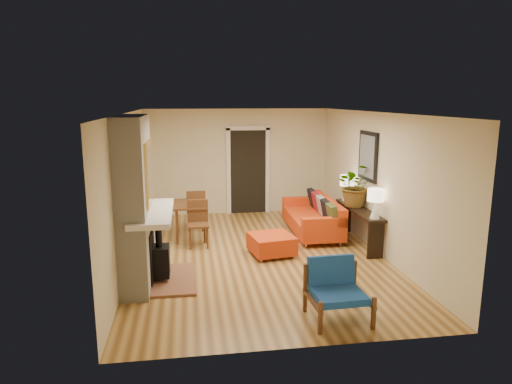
# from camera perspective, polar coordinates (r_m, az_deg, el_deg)

# --- Properties ---
(room_shell) EXTENTS (6.50, 6.50, 6.50)m
(room_shell) POSITION_cam_1_polar(r_m,az_deg,el_deg) (10.85, 1.26, 3.12)
(room_shell) COLOR tan
(room_shell) RESTS_ON ground
(fireplace) EXTENTS (1.09, 1.68, 2.60)m
(fireplace) POSITION_cam_1_polar(r_m,az_deg,el_deg) (7.17, -14.57, -1.68)
(fireplace) COLOR white
(fireplace) RESTS_ON ground
(sofa) EXTENTS (0.91, 2.08, 0.82)m
(sofa) POSITION_cam_1_polar(r_m,az_deg,el_deg) (9.84, 7.45, -3.11)
(sofa) COLOR silver
(sofa) RESTS_ON ground
(ottoman) EXTENTS (0.87, 0.87, 0.38)m
(ottoman) POSITION_cam_1_polar(r_m,az_deg,el_deg) (8.46, 1.97, -6.44)
(ottoman) COLOR silver
(ottoman) RESTS_ON ground
(blue_chair) EXTENTS (0.77, 0.76, 0.78)m
(blue_chair) POSITION_cam_1_polar(r_m,az_deg,el_deg) (6.20, 9.91, -11.54)
(blue_chair) COLOR brown
(blue_chair) RESTS_ON ground
(dining_table) EXTENTS (0.71, 1.67, 0.90)m
(dining_table) POSITION_cam_1_polar(r_m,az_deg,el_deg) (9.49, -7.84, -2.23)
(dining_table) COLOR brown
(dining_table) RESTS_ON ground
(console_table) EXTENTS (0.34, 1.85, 0.72)m
(console_table) POSITION_cam_1_polar(r_m,az_deg,el_deg) (9.20, 12.74, -2.94)
(console_table) COLOR black
(console_table) RESTS_ON ground
(lamp_near) EXTENTS (0.30, 0.30, 0.54)m
(lamp_near) POSITION_cam_1_polar(r_m,az_deg,el_deg) (8.41, 14.72, -0.99)
(lamp_near) COLOR white
(lamp_near) RESTS_ON console_table
(lamp_far) EXTENTS (0.30, 0.30, 0.54)m
(lamp_far) POSITION_cam_1_polar(r_m,az_deg,el_deg) (9.78, 11.30, 0.90)
(lamp_far) COLOR white
(lamp_far) RESTS_ON console_table
(houseplant) EXTENTS (0.82, 0.73, 0.87)m
(houseplant) POSITION_cam_1_polar(r_m,az_deg,el_deg) (9.26, 12.39, 0.87)
(houseplant) COLOR #1E5919
(houseplant) RESTS_ON console_table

